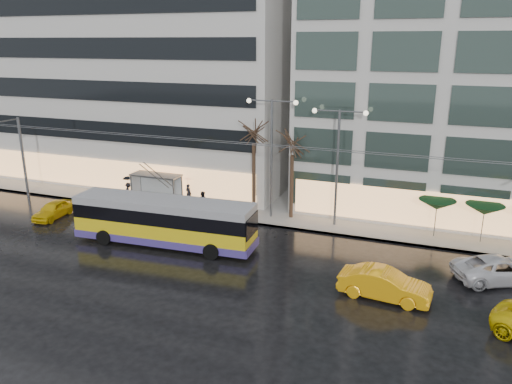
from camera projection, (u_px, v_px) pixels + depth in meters
The scene contains 19 objects.
ground at pixel (180, 271), 29.88m from camera, with size 140.00×140.00×0.00m, color black.
sidewalk at pixel (283, 205), 41.70m from camera, with size 80.00×10.00×0.15m, color gray.
kerb at pixel (263, 225), 37.27m from camera, with size 80.00×0.10×0.15m, color slate.
building_left at pixel (127, 63), 49.05m from camera, with size 34.00×14.00×22.00m, color beige.
trolleybus at pixel (164, 223), 33.40m from camera, with size 12.58×5.05×5.78m.
catenary at pixel (245, 173), 35.40m from camera, with size 42.24×5.12×7.00m.
bus_shelter at pixel (154, 181), 41.71m from camera, with size 4.20×1.60×2.51m.
street_lamp_near at pixel (272, 142), 37.11m from camera, with size 3.96×0.36×9.03m.
street_lamp_far at pixel (338, 151), 35.49m from camera, with size 3.96×0.36×8.53m.
tree_a at pixel (254, 126), 37.48m from camera, with size 3.20×3.20×8.40m.
tree_b at pixel (293, 137), 36.84m from camera, with size 3.20×3.20×7.70m.
parasol_a at pixel (437, 205), 34.25m from camera, with size 2.50×2.50×2.65m.
parasol_b at pixel (485, 210), 33.23m from camera, with size 2.50×2.50×2.65m.
taxi_a at pixel (53, 210), 38.75m from camera, with size 1.54×3.83×1.31m, color #DCB20B.
taxi_b at pixel (384, 284), 26.59m from camera, with size 1.69×4.85×1.60m, color #F9A50D.
sedan_silver at pixel (500, 269), 28.50m from camera, with size 2.45×5.31×1.48m, color silver.
pedestrian_a at pixel (188, 186), 41.66m from camera, with size 1.22×1.23×2.19m.
pedestrian_b at pixel (203, 201), 39.65m from camera, with size 0.85×0.67×1.68m.
pedestrian_c at pixel (128, 187), 42.51m from camera, with size 1.14×1.14×2.11m.
Camera 1 is at (13.89, -23.81, 13.26)m, focal length 35.00 mm.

